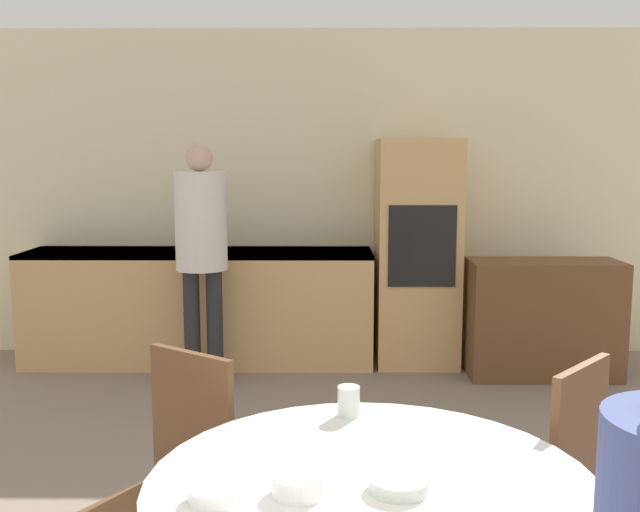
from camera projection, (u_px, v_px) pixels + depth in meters
wall_back at (314, 194)px, 5.77m from camera, size 6.16×0.05×2.60m
kitchen_counter at (200, 305)px, 5.56m from camera, size 2.68×0.60×0.88m
oven_unit at (417, 253)px, 5.50m from camera, size 0.62×0.59×1.74m
sideboard at (543, 319)px, 5.21m from camera, size 1.09×0.45×0.86m
chair_far_left at (174, 476)px, 2.46m from camera, size 0.56×0.56×0.94m
chair_far_right at (551, 478)px, 2.44m from camera, size 0.57×0.57×0.94m
person_standing at (201, 237)px, 4.96m from camera, size 0.36×0.36×1.69m
cup at (349, 401)px, 2.31m from camera, size 0.07×0.07×0.10m
bowl_near at (399, 484)px, 1.80m from camera, size 0.15×0.15×0.04m
bowl_centre at (214, 494)px, 1.74m from camera, size 0.13×0.13×0.04m
bowl_far at (299, 484)px, 1.78m from camera, size 0.14×0.14×0.05m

